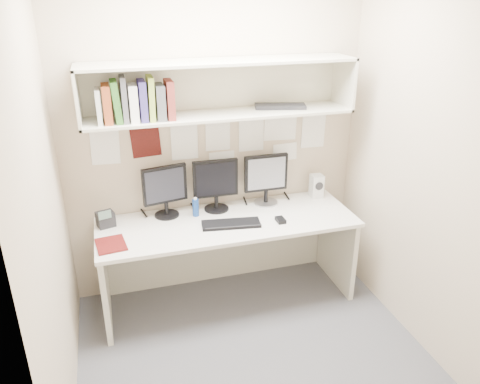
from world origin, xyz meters
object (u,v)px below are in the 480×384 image
object	(u,v)px
keyboard	(231,224)
monitor_left	(165,189)
speaker	(316,186)
maroon_notebook	(111,245)
desk	(228,260)
monitor_right	(266,177)
monitor_center	(216,183)
desk_phone	(106,219)

from	to	relation	value
keyboard	monitor_left	bearing A→B (deg)	152.81
speaker	maroon_notebook	xyz separation A→B (m)	(-1.74, -0.37, -0.09)
desk	speaker	xyz separation A→B (m)	(0.85, 0.21, 0.46)
desk	speaker	distance (m)	0.99
desk	monitor_left	size ratio (longest dim) A/B	4.86
monitor_left	monitor_right	xyz separation A→B (m)	(0.83, -0.00, 0.01)
desk	monitor_center	size ratio (longest dim) A/B	4.74
monitor_left	maroon_notebook	world-z (taller)	monitor_left
maroon_notebook	desk	bearing A→B (deg)	2.84
monitor_left	keyboard	size ratio (longest dim) A/B	0.93
speaker	maroon_notebook	bearing A→B (deg)	-166.22
desk	maroon_notebook	xyz separation A→B (m)	(-0.89, -0.15, 0.37)
monitor_right	speaker	size ratio (longest dim) A/B	2.11
monitor_left	desk_phone	distance (m)	0.50
monitor_right	desk_phone	world-z (taller)	monitor_right
monitor_left	monitor_right	world-z (taller)	monitor_right
monitor_left	speaker	world-z (taller)	monitor_left
monitor_center	maroon_notebook	distance (m)	0.96
keyboard	maroon_notebook	size ratio (longest dim) A/B	1.85
monitor_right	maroon_notebook	bearing A→B (deg)	-163.39
desk	keyboard	world-z (taller)	keyboard
maroon_notebook	desk_phone	xyz separation A→B (m)	(-0.02, 0.31, 0.05)
desk	maroon_notebook	world-z (taller)	maroon_notebook
monitor_center	monitor_right	world-z (taller)	monitor_right
monitor_left	monitor_center	distance (m)	0.41
monitor_left	keyboard	bearing A→B (deg)	-46.31
monitor_right	keyboard	bearing A→B (deg)	-140.49
monitor_left	monitor_right	bearing A→B (deg)	-11.15
monitor_center	speaker	xyz separation A→B (m)	(0.89, -0.00, -0.13)
keyboard	desk	bearing A→B (deg)	100.55
monitor_right	keyboard	size ratio (longest dim) A/B	0.96
monitor_left	monitor_right	size ratio (longest dim) A/B	0.97
monitor_center	speaker	bearing A→B (deg)	0.87
monitor_center	keyboard	bearing A→B (deg)	-81.56
speaker	desk_phone	xyz separation A→B (m)	(-1.76, -0.05, -0.04)
desk	monitor_right	world-z (taller)	monitor_right
monitor_left	monitor_right	distance (m)	0.83
monitor_center	monitor_right	xyz separation A→B (m)	(0.43, -0.00, 0.00)
desk	desk_phone	distance (m)	1.01
monitor_right	keyboard	xyz separation A→B (m)	(-0.39, -0.31, -0.22)
monitor_left	maroon_notebook	distance (m)	0.62
maroon_notebook	monitor_left	bearing A→B (deg)	32.90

